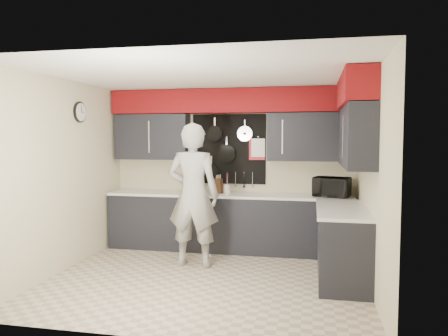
% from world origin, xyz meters
% --- Properties ---
extents(ground, '(4.00, 4.00, 0.00)m').
position_xyz_m(ground, '(0.00, 0.00, 0.00)').
color(ground, '#C0B296').
rests_on(ground, ground).
extents(back_wall_assembly, '(4.00, 0.36, 2.60)m').
position_xyz_m(back_wall_assembly, '(0.01, 1.60, 2.01)').
color(back_wall_assembly, beige).
rests_on(back_wall_assembly, ground).
extents(right_wall_assembly, '(0.36, 3.50, 2.60)m').
position_xyz_m(right_wall_assembly, '(1.85, 0.26, 1.94)').
color(right_wall_assembly, beige).
rests_on(right_wall_assembly, ground).
extents(left_wall_assembly, '(0.05, 3.50, 2.60)m').
position_xyz_m(left_wall_assembly, '(-1.99, 0.02, 1.33)').
color(left_wall_assembly, beige).
rests_on(left_wall_assembly, ground).
extents(base_cabinets, '(3.95, 2.20, 0.92)m').
position_xyz_m(base_cabinets, '(0.49, 1.13, 0.46)').
color(base_cabinets, black).
rests_on(base_cabinets, ground).
extents(microwave, '(0.60, 0.48, 0.29)m').
position_xyz_m(microwave, '(1.60, 1.42, 1.07)').
color(microwave, black).
rests_on(microwave, base_cabinets).
extents(knife_block, '(0.13, 0.13, 0.24)m').
position_xyz_m(knife_block, '(-0.17, 1.45, 1.04)').
color(knife_block, '#331E10').
rests_on(knife_block, base_cabinets).
extents(utensil_crock, '(0.11, 0.11, 0.14)m').
position_xyz_m(utensil_crock, '(-0.04, 1.50, 0.99)').
color(utensil_crock, white).
rests_on(utensil_crock, base_cabinets).
extents(coffee_maker, '(0.20, 0.24, 0.35)m').
position_xyz_m(coffee_maker, '(-0.61, 1.43, 1.10)').
color(coffee_maker, black).
rests_on(coffee_maker, base_cabinets).
extents(person, '(0.75, 0.50, 2.02)m').
position_xyz_m(person, '(-0.33, 0.50, 1.01)').
color(person, '#B3B3B1').
rests_on(person, ground).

